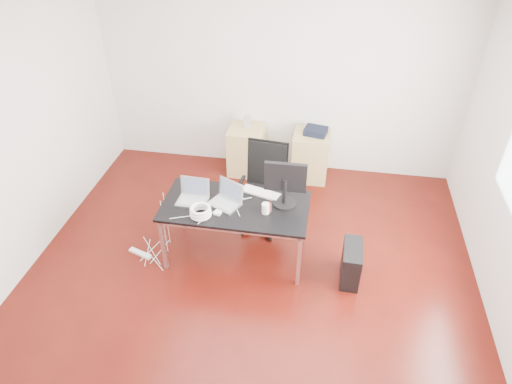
% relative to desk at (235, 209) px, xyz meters
% --- Properties ---
extents(room_shell, '(5.00, 5.00, 5.00)m').
position_rel_desk_xyz_m(room_shell, '(0.25, -0.43, 0.73)').
color(room_shell, '#3A0B06').
rests_on(room_shell, ground).
extents(desk, '(1.60, 0.80, 0.73)m').
position_rel_desk_xyz_m(desk, '(0.00, 0.00, 0.00)').
color(desk, black).
rests_on(desk, ground).
extents(office_chair, '(0.53, 0.55, 1.08)m').
position_rel_desk_xyz_m(office_chair, '(0.22, 0.64, -0.07)').
color(office_chair, black).
rests_on(office_chair, ground).
extents(filing_cabinet_left, '(0.50, 0.50, 0.70)m').
position_rel_desk_xyz_m(filing_cabinet_left, '(-0.22, 1.79, -0.33)').
color(filing_cabinet_left, tan).
rests_on(filing_cabinet_left, ground).
extents(filing_cabinet_right, '(0.50, 0.50, 0.70)m').
position_rel_desk_xyz_m(filing_cabinet_right, '(0.71, 1.79, -0.33)').
color(filing_cabinet_right, tan).
rests_on(filing_cabinet_right, ground).
extents(pc_tower, '(0.21, 0.45, 0.44)m').
position_rel_desk_xyz_m(pc_tower, '(1.31, -0.16, -0.46)').
color(pc_tower, black).
rests_on(pc_tower, ground).
extents(wastebasket, '(0.30, 0.30, 0.28)m').
position_rel_desk_xyz_m(wastebasket, '(0.18, 1.66, -0.54)').
color(wastebasket, black).
rests_on(wastebasket, ground).
extents(power_strip, '(0.30, 0.15, 0.04)m').
position_rel_desk_xyz_m(power_strip, '(-1.12, -0.20, -0.66)').
color(power_strip, white).
rests_on(power_strip, ground).
extents(laptop_left, '(0.34, 0.27, 0.23)m').
position_rel_desk_xyz_m(laptop_left, '(-0.48, 0.02, 0.11)').
color(laptop_left, silver).
rests_on(laptop_left, desk).
extents(laptop_right, '(0.41, 0.37, 0.23)m').
position_rel_desk_xyz_m(laptop_right, '(-0.10, 0.03, 0.11)').
color(laptop_right, silver).
rests_on(laptop_right, desk).
extents(monitor, '(0.45, 0.26, 0.51)m').
position_rel_desk_xyz_m(monitor, '(0.52, 0.13, 0.34)').
color(monitor, black).
rests_on(monitor, desk).
extents(keyboard, '(0.46, 0.26, 0.02)m').
position_rel_desk_xyz_m(keyboard, '(0.24, 0.26, 0.06)').
color(keyboard, white).
rests_on(keyboard, desk).
extents(cup_white, '(0.10, 0.10, 0.12)m').
position_rel_desk_xyz_m(cup_white, '(0.34, -0.08, 0.11)').
color(cup_white, white).
rests_on(cup_white, desk).
extents(cup_brown, '(0.10, 0.10, 0.10)m').
position_rel_desk_xyz_m(cup_brown, '(0.37, -0.04, 0.10)').
color(cup_brown, '#53251C').
rests_on(cup_brown, desk).
extents(cable_coil, '(0.24, 0.24, 0.11)m').
position_rel_desk_xyz_m(cable_coil, '(-0.32, -0.24, 0.11)').
color(cable_coil, white).
rests_on(cable_coil, desk).
extents(power_adapter, '(0.08, 0.08, 0.03)m').
position_rel_desk_xyz_m(power_adapter, '(-0.15, -0.18, 0.07)').
color(power_adapter, white).
rests_on(power_adapter, desk).
extents(speaker, '(0.09, 0.08, 0.18)m').
position_rel_desk_xyz_m(speaker, '(-0.21, 1.84, 0.11)').
color(speaker, '#9E9E9E').
rests_on(speaker, filing_cabinet_left).
extents(navy_garment, '(0.34, 0.30, 0.09)m').
position_rel_desk_xyz_m(navy_garment, '(0.76, 1.80, 0.07)').
color(navy_garment, black).
rests_on(navy_garment, filing_cabinet_right).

